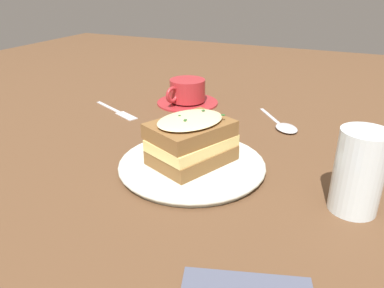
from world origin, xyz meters
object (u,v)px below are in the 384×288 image
(dinner_plate, at_px, (192,165))
(sandwich, at_px, (191,140))
(water_glass, at_px, (359,172))
(teacup_with_saucer, at_px, (187,94))
(spoon, at_px, (284,127))
(fork, at_px, (119,112))

(dinner_plate, bearing_deg, sandwich, -26.41)
(water_glass, bearing_deg, teacup_with_saucer, -38.89)
(sandwich, bearing_deg, teacup_with_saucer, -63.85)
(teacup_with_saucer, bearing_deg, dinner_plate, 43.57)
(water_glass, bearing_deg, spoon, -60.48)
(teacup_with_saucer, height_order, fork, teacup_with_saucer)
(teacup_with_saucer, bearing_deg, fork, -24.85)
(water_glass, bearing_deg, sandwich, -3.46)
(sandwich, bearing_deg, water_glass, 176.54)
(water_glass, distance_m, spoon, 0.31)
(dinner_plate, bearing_deg, fork, -34.05)
(sandwich, bearing_deg, spoon, -113.51)
(sandwich, xyz_separation_m, water_glass, (-0.26, 0.02, 0.01))
(dinner_plate, relative_size, sandwich, 1.55)
(fork, bearing_deg, teacup_with_saucer, 162.99)
(sandwich, xyz_separation_m, fork, (0.27, -0.19, -0.05))
(dinner_plate, relative_size, spoon, 1.65)
(dinner_plate, distance_m, sandwich, 0.04)
(dinner_plate, bearing_deg, water_glass, 176.70)
(sandwich, distance_m, fork, 0.34)
(dinner_plate, relative_size, teacup_with_saucer, 1.60)
(teacup_with_saucer, distance_m, water_glass, 0.53)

